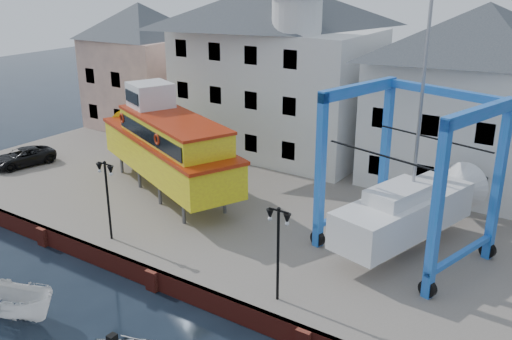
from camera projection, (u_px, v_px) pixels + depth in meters
The scene contains 12 objects.
ground at pixel (154, 289), 26.44m from camera, with size 140.00×140.00×0.00m, color black.
hardstanding at pixel (279, 202), 34.84m from camera, with size 44.00×22.00×1.00m, color slate.
quay_wall at pixel (155, 279), 26.35m from camera, with size 44.00×0.47×1.00m.
building_pink at pixel (142, 66), 47.84m from camera, with size 8.00×7.00×10.30m.
building_white_main at pixel (277, 66), 40.83m from camera, with size 14.00×8.30×14.00m.
building_white_right at pixel (478, 99), 34.25m from camera, with size 12.00×8.00×11.20m.
lamp_post_left at pixel (106, 181), 28.06m from camera, with size 1.12×0.32×4.20m.
lamp_post_right at pixel (278, 231), 22.79m from camera, with size 1.12×0.32×4.20m.
tour_boat at pixel (162, 142), 34.71m from camera, with size 14.90×9.02×6.41m.
travel_lift at pixel (415, 199), 27.56m from camera, with size 8.12×10.25×15.00m.
van at pixel (23, 157), 39.53m from camera, with size 2.00×4.35×1.21m, color black.
motorboat_a at pixel (12, 316), 24.40m from camera, with size 1.72×4.56×1.76m, color white.
Camera 1 is at (16.80, -16.37, 14.22)m, focal length 40.00 mm.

